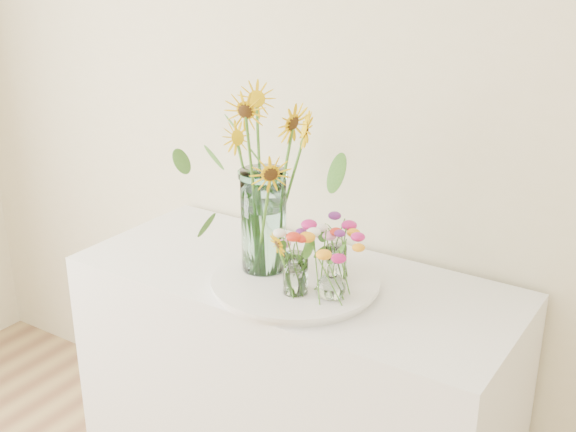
# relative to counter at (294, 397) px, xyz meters

# --- Properties ---
(counter) EXTENTS (1.40, 0.60, 0.90)m
(counter) POSITION_rel_counter_xyz_m (0.00, 0.00, 0.00)
(counter) COLOR white
(counter) RESTS_ON ground_plane
(tray) EXTENTS (0.48, 0.48, 0.02)m
(tray) POSITION_rel_counter_xyz_m (0.05, -0.07, 0.46)
(tray) COLOR white
(tray) RESTS_ON counter
(mason_jar) EXTENTS (0.15, 0.15, 0.32)m
(mason_jar) POSITION_rel_counter_xyz_m (-0.07, -0.06, 0.63)
(mason_jar) COLOR #ABE5DF
(mason_jar) RESTS_ON tray
(sunflower_bouquet) EXTENTS (0.74, 0.74, 0.58)m
(sunflower_bouquet) POSITION_rel_counter_xyz_m (-0.07, -0.06, 0.77)
(sunflower_bouquet) COLOR #E7B604
(sunflower_bouquet) RESTS_ON tray
(small_vase_a) EXTENTS (0.08, 0.08, 0.12)m
(small_vase_a) POSITION_rel_counter_xyz_m (0.10, -0.15, 0.54)
(small_vase_a) COLOR white
(small_vase_a) RESTS_ON tray
(wildflower_posy_a) EXTENTS (0.21, 0.21, 0.21)m
(wildflower_posy_a) POSITION_rel_counter_xyz_m (0.10, -0.15, 0.58)
(wildflower_posy_a) COLOR #FFA016
(wildflower_posy_a) RESTS_ON tray
(small_vase_b) EXTENTS (0.10, 0.10, 0.12)m
(small_vase_b) POSITION_rel_counter_xyz_m (0.20, -0.11, 0.54)
(small_vase_b) COLOR white
(small_vase_b) RESTS_ON tray
(wildflower_posy_b) EXTENTS (0.23, 0.23, 0.21)m
(wildflower_posy_b) POSITION_rel_counter_xyz_m (0.20, -0.11, 0.58)
(wildflower_posy_b) COLOR #FFA016
(wildflower_posy_b) RESTS_ON tray
(small_vase_c) EXTENTS (0.07, 0.07, 0.11)m
(small_vase_c) POSITION_rel_counter_xyz_m (0.15, -0.00, 0.53)
(small_vase_c) COLOR white
(small_vase_c) RESTS_ON tray
(wildflower_posy_c) EXTENTS (0.18, 0.18, 0.20)m
(wildflower_posy_c) POSITION_rel_counter_xyz_m (0.15, -0.00, 0.57)
(wildflower_posy_c) COLOR #FFA016
(wildflower_posy_c) RESTS_ON tray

